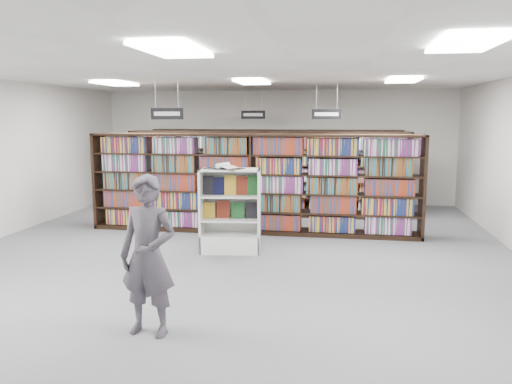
% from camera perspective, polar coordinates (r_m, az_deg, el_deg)
% --- Properties ---
extents(floor, '(12.00, 12.00, 0.00)m').
position_cam_1_polar(floor, '(8.85, -2.63, -7.49)').
color(floor, '#525257').
rests_on(floor, ground).
extents(ceiling, '(10.00, 12.00, 0.10)m').
position_cam_1_polar(ceiling, '(8.54, -2.78, 13.62)').
color(ceiling, silver).
rests_on(ceiling, wall_back).
extents(wall_back, '(10.00, 0.10, 3.20)m').
position_cam_1_polar(wall_back, '(14.45, 2.31, 5.20)').
color(wall_back, silver).
rests_on(wall_back, ground).
extents(bookshelf_row_near, '(7.00, 0.60, 2.10)m').
position_cam_1_polar(bookshelf_row_near, '(10.56, -0.41, 0.97)').
color(bookshelf_row_near, black).
rests_on(bookshelf_row_near, floor).
extents(bookshelf_row_mid, '(7.00, 0.60, 2.10)m').
position_cam_1_polar(bookshelf_row_mid, '(12.53, 1.15, 2.16)').
color(bookshelf_row_mid, black).
rests_on(bookshelf_row_mid, floor).
extents(bookshelf_row_far, '(7.00, 0.60, 2.10)m').
position_cam_1_polar(bookshelf_row_far, '(14.20, 2.14, 2.91)').
color(bookshelf_row_far, black).
rests_on(bookshelf_row_far, floor).
extents(aisle_sign_left, '(0.65, 0.02, 0.80)m').
position_cam_1_polar(aisle_sign_left, '(9.88, -10.14, 8.92)').
color(aisle_sign_left, '#B2B2B7').
rests_on(aisle_sign_left, ceiling).
extents(aisle_sign_right, '(0.65, 0.02, 0.80)m').
position_cam_1_polar(aisle_sign_right, '(11.32, 8.06, 8.91)').
color(aisle_sign_right, '#B2B2B7').
rests_on(aisle_sign_right, ceiling).
extents(aisle_sign_center, '(0.65, 0.02, 0.80)m').
position_cam_1_polar(aisle_sign_center, '(13.51, -0.33, 8.92)').
color(aisle_sign_center, '#B2B2B7').
rests_on(aisle_sign_center, ceiling).
extents(troffer_front_center, '(0.60, 1.20, 0.04)m').
position_cam_1_polar(troffer_front_center, '(5.66, -9.44, 15.71)').
color(troffer_front_center, white).
rests_on(troffer_front_center, ceiling).
extents(troffer_front_right, '(0.60, 1.20, 0.04)m').
position_cam_1_polar(troffer_front_right, '(5.50, 22.93, 15.37)').
color(troffer_front_right, white).
rests_on(troffer_front_right, ceiling).
extents(troffer_back_left, '(0.60, 1.20, 0.04)m').
position_cam_1_polar(troffer_back_left, '(11.40, -15.79, 11.84)').
color(troffer_back_left, white).
rests_on(troffer_back_left, ceiling).
extents(troffer_back_center, '(0.60, 1.20, 0.04)m').
position_cam_1_polar(troffer_back_center, '(10.50, -0.42, 12.46)').
color(troffer_back_center, white).
rests_on(troffer_back_center, ceiling).
extents(troffer_back_right, '(0.60, 1.20, 0.04)m').
position_cam_1_polar(troffer_back_right, '(10.41, 16.46, 12.15)').
color(troffer_back_right, white).
rests_on(troffer_back_right, ceiling).
extents(endcap_display, '(1.15, 0.67, 1.53)m').
position_cam_1_polar(endcap_display, '(9.16, -2.93, -3.69)').
color(endcap_display, silver).
rests_on(endcap_display, floor).
extents(open_book, '(0.74, 0.59, 0.13)m').
position_cam_1_polar(open_book, '(8.96, -3.74, 2.85)').
color(open_book, black).
rests_on(open_book, endcap_display).
extents(shopper, '(0.70, 0.50, 1.82)m').
position_cam_1_polar(shopper, '(5.74, -12.24, -7.13)').
color(shopper, '#4D4751').
rests_on(shopper, floor).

